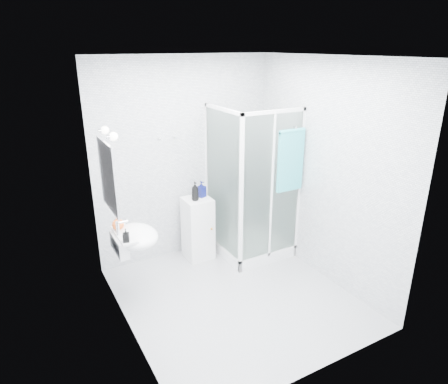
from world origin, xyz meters
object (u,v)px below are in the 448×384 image
shampoo_bottle_b (201,189)px  shower_enclosure (249,224)px  shampoo_bottle_a (195,191)px  storage_cabinet (198,228)px  soap_dispenser_orange (118,222)px  wall_basin (133,237)px  soap_dispenser_black (126,235)px  hand_towel (291,159)px

shampoo_bottle_b → shower_enclosure: bearing=-29.3°
shampoo_bottle_b → shampoo_bottle_a: bearing=-148.7°
storage_cabinet → soap_dispenser_orange: bearing=-158.3°
shower_enclosure → wall_basin: 1.72m
shower_enclosure → shampoo_bottle_b: size_ratio=9.47×
shampoo_bottle_b → soap_dispenser_black: bearing=-146.4°
shampoo_bottle_a → hand_towel: bearing=-32.8°
shower_enclosure → shampoo_bottle_b: (-0.55, 0.31, 0.49)m
storage_cabinet → shower_enclosure: bearing=-22.9°
wall_basin → hand_towel: bearing=-2.5°
storage_cabinet → shampoo_bottle_a: 0.54m
wall_basin → storage_cabinet: size_ratio=0.67×
shampoo_bottle_b → soap_dispenser_orange: shampoo_bottle_b is taller
soap_dispenser_black → storage_cabinet: bearing=34.0°
shower_enclosure → shampoo_bottle_a: 0.88m
storage_cabinet → shampoo_bottle_a: bearing=-141.4°
wall_basin → shampoo_bottle_a: (0.98, 0.55, 0.16)m
shampoo_bottle_b → soap_dispenser_black: (-1.23, -0.82, -0.01)m
shampoo_bottle_a → soap_dispenser_black: (-1.10, -0.74, -0.03)m
storage_cabinet → shampoo_bottle_b: (0.08, 0.04, 0.52)m
shampoo_bottle_b → hand_towel: bearing=-39.5°
storage_cabinet → hand_towel: bearing=-35.3°
shampoo_bottle_a → soap_dispenser_orange: bearing=-159.1°
wall_basin → soap_dispenser_orange: (-0.12, 0.13, 0.15)m
shower_enclosure → hand_towel: shower_enclosure is taller
shampoo_bottle_a → soap_dispenser_orange: 1.17m
storage_cabinet → shampoo_bottle_a: size_ratio=3.39×
hand_towel → shampoo_bottle_a: size_ratio=3.11×
hand_towel → shampoo_bottle_b: bearing=140.5°
shower_enclosure → shampoo_bottle_a: size_ratio=8.10×
storage_cabinet → soap_dispenser_black: (-1.15, -0.77, 0.51)m
shower_enclosure → storage_cabinet: shower_enclosure is taller
shower_enclosure → soap_dispenser_black: 1.91m
shampoo_bottle_b → soap_dispenser_orange: 1.32m
shower_enclosure → soap_dispenser_orange: shower_enclosure is taller
shampoo_bottle_a → shampoo_bottle_b: (0.12, 0.08, -0.02)m
hand_towel → soap_dispenser_black: bearing=-177.1°
hand_towel → soap_dispenser_orange: bearing=174.1°
shampoo_bottle_a → soap_dispenser_orange: (-1.10, -0.42, -0.02)m
soap_dispenser_orange → shampoo_bottle_b: bearing=22.1°
soap_dispenser_orange → soap_dispenser_black: soap_dispenser_orange is taller
shower_enclosure → storage_cabinet: size_ratio=2.39×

